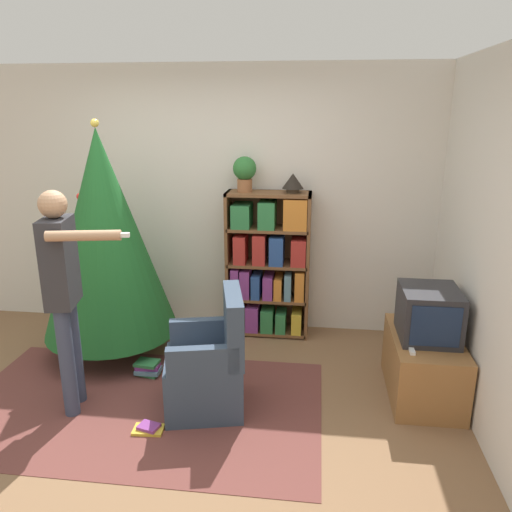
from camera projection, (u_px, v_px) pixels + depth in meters
name	position (u px, v px, depth m)	size (l,w,h in m)	color
ground_plane	(163.00, 424.00, 3.61)	(14.00, 14.00, 0.00)	#846042
wall_back	(212.00, 200.00, 5.00)	(8.00, 0.10, 2.60)	silver
area_rug	(141.00, 406.00, 3.82)	(2.75, 1.63, 0.01)	brown
bookshelf	(268.00, 265.00, 4.87)	(0.81, 0.31, 1.43)	brown
tv_stand	(423.00, 366.00, 3.92)	(0.52, 0.88, 0.50)	#996638
television	(429.00, 314.00, 3.79)	(0.43, 0.49, 0.39)	#28282D
game_remote	(412.00, 350.00, 3.61)	(0.04, 0.12, 0.02)	white
christmas_tree	(105.00, 235.00, 4.36)	(1.19, 1.19, 2.11)	#4C3323
armchair	(209.00, 368.00, 3.73)	(0.68, 0.68, 0.92)	#334256
standing_person	(63.00, 285.00, 3.53)	(0.69, 0.46, 1.67)	#38425B
potted_plant	(245.00, 171.00, 4.65)	(0.22, 0.22, 0.33)	#935B38
table_lamp	(293.00, 182.00, 4.62)	(0.20, 0.20, 0.18)	#473828
book_pile_near_tree	(148.00, 368.00, 4.25)	(0.22, 0.17, 0.13)	#2D7A42
book_pile_by_chair	(148.00, 429.00, 3.52)	(0.22, 0.15, 0.05)	gold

